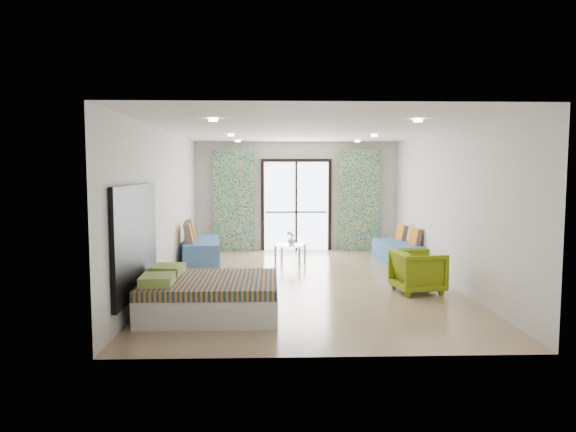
{
  "coord_description": "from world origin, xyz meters",
  "views": [
    {
      "loc": [
        -0.61,
        -9.07,
        1.99
      ],
      "look_at": [
        -0.31,
        0.39,
        1.15
      ],
      "focal_mm": 32.0,
      "sensor_mm": 36.0,
      "label": 1
    }
  ],
  "objects_px": {
    "daybed_right": "(399,252)",
    "armchair": "(418,270)",
    "bed": "(209,296)",
    "coffee_table": "(290,246)",
    "daybed_left": "(202,250)"
  },
  "relations": [
    {
      "from": "daybed_left",
      "to": "armchair",
      "type": "distance_m",
      "value": 4.74
    },
    {
      "from": "daybed_right",
      "to": "coffee_table",
      "type": "bearing_deg",
      "value": 169.24
    },
    {
      "from": "bed",
      "to": "armchair",
      "type": "bearing_deg",
      "value": 20.39
    },
    {
      "from": "bed",
      "to": "daybed_left",
      "type": "bearing_deg",
      "value": 99.31
    },
    {
      "from": "coffee_table",
      "to": "armchair",
      "type": "relative_size",
      "value": 0.99
    },
    {
      "from": "daybed_left",
      "to": "armchair",
      "type": "bearing_deg",
      "value": -41.08
    },
    {
      "from": "daybed_left",
      "to": "daybed_right",
      "type": "distance_m",
      "value": 4.23
    },
    {
      "from": "bed",
      "to": "armchair",
      "type": "height_order",
      "value": "armchair"
    },
    {
      "from": "armchair",
      "to": "coffee_table",
      "type": "bearing_deg",
      "value": 26.43
    },
    {
      "from": "daybed_right",
      "to": "armchair",
      "type": "height_order",
      "value": "daybed_right"
    },
    {
      "from": "daybed_right",
      "to": "coffee_table",
      "type": "xyz_separation_m",
      "value": [
        -2.33,
        0.14,
        0.1
      ]
    },
    {
      "from": "bed",
      "to": "daybed_right",
      "type": "height_order",
      "value": "daybed_right"
    },
    {
      "from": "bed",
      "to": "coffee_table",
      "type": "bearing_deg",
      "value": 72.41
    },
    {
      "from": "daybed_left",
      "to": "coffee_table",
      "type": "distance_m",
      "value": 1.91
    },
    {
      "from": "daybed_left",
      "to": "daybed_right",
      "type": "xyz_separation_m",
      "value": [
        4.23,
        -0.07,
        -0.04
      ]
    }
  ]
}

